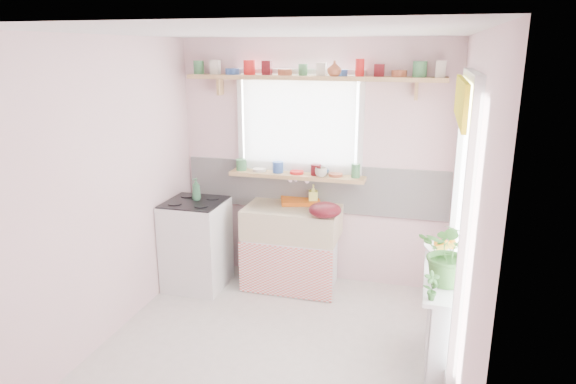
# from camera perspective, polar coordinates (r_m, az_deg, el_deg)

# --- Properties ---
(room) EXTENTS (3.20, 3.20, 3.20)m
(room) POSITION_cam_1_polar(r_m,az_deg,el_deg) (4.45, 9.14, 2.17)
(room) COLOR silver
(room) RESTS_ON ground
(sink_unit) EXTENTS (0.95, 0.65, 1.11)m
(sink_unit) POSITION_cam_1_polar(r_m,az_deg,el_deg) (5.28, 0.43, -6.12)
(sink_unit) COLOR white
(sink_unit) RESTS_ON ground
(cooker) EXTENTS (0.58, 0.58, 0.93)m
(cooker) POSITION_cam_1_polar(r_m,az_deg,el_deg) (5.37, -10.14, -5.67)
(cooker) COLOR white
(cooker) RESTS_ON ground
(radiator_ledge) EXTENTS (0.22, 0.95, 0.78)m
(radiator_ledge) POSITION_cam_1_polar(r_m,az_deg,el_deg) (4.16, 16.46, -13.72)
(radiator_ledge) COLOR white
(radiator_ledge) RESTS_ON ground
(windowsill) EXTENTS (1.40, 0.22, 0.04)m
(windowsill) POSITION_cam_1_polar(r_m,az_deg,el_deg) (5.24, 0.98, 1.83)
(windowsill) COLOR tan
(windowsill) RESTS_ON room
(pine_shelf) EXTENTS (2.52, 0.24, 0.04)m
(pine_shelf) POSITION_cam_1_polar(r_m,az_deg,el_deg) (5.05, 2.69, 12.56)
(pine_shelf) COLOR tan
(pine_shelf) RESTS_ON room
(shelf_crockery) EXTENTS (2.47, 0.11, 0.12)m
(shelf_crockery) POSITION_cam_1_polar(r_m,az_deg,el_deg) (5.04, 2.70, 13.41)
(shelf_crockery) COLOR #3F7F4C
(shelf_crockery) RESTS_ON pine_shelf
(sill_crockery) EXTENTS (1.35, 0.11, 0.12)m
(sill_crockery) POSITION_cam_1_polar(r_m,az_deg,el_deg) (5.22, 0.80, 2.64)
(sill_crockery) COLOR #3F7F4C
(sill_crockery) RESTS_ON windowsill
(dish_tray) EXTENTS (0.47, 0.40, 0.04)m
(dish_tray) POSITION_cam_1_polar(r_m,az_deg,el_deg) (5.32, 1.39, -0.98)
(dish_tray) COLOR orange
(dish_tray) RESTS_ON sink_unit
(colander) EXTENTS (0.39, 0.39, 0.14)m
(colander) POSITION_cam_1_polar(r_m,az_deg,el_deg) (4.86, 4.13, -2.01)
(colander) COLOR #510D16
(colander) RESTS_ON sink_unit
(jade_plant) EXTENTS (0.49, 0.44, 0.49)m
(jade_plant) POSITION_cam_1_polar(r_m,az_deg,el_deg) (3.78, 17.68, -6.40)
(jade_plant) COLOR #3B702C
(jade_plant) RESTS_ON radiator_ledge
(fruit_bowl) EXTENTS (0.40, 0.40, 0.08)m
(fruit_bowl) POSITION_cam_1_polar(r_m,az_deg,el_deg) (4.34, 16.99, -6.37)
(fruit_bowl) COLOR white
(fruit_bowl) RESTS_ON radiator_ledge
(herb_pot) EXTENTS (0.12, 0.10, 0.20)m
(herb_pot) POSITION_cam_1_polar(r_m,az_deg,el_deg) (3.58, 15.68, -10.03)
(herb_pot) COLOR #346F2C
(herb_pot) RESTS_ON radiator_ledge
(soap_bottle_sink) EXTENTS (0.11, 0.11, 0.20)m
(soap_bottle_sink) POSITION_cam_1_polar(r_m,az_deg,el_deg) (5.26, 2.82, -0.25)
(soap_bottle_sink) COLOR #F1F66D
(soap_bottle_sink) RESTS_ON sink_unit
(sill_cup) EXTENTS (0.12, 0.12, 0.09)m
(sill_cup) POSITION_cam_1_polar(r_m,az_deg,el_deg) (5.10, 3.69, 2.21)
(sill_cup) COLOR beige
(sill_cup) RESTS_ON windowsill
(sill_bowl) EXTENTS (0.21, 0.21, 0.06)m
(sill_bowl) POSITION_cam_1_polar(r_m,az_deg,el_deg) (5.23, 3.65, 2.32)
(sill_bowl) COLOR #2F5B99
(sill_bowl) RESTS_ON windowsill
(shelf_vase) EXTENTS (0.14, 0.14, 0.14)m
(shelf_vase) POSITION_cam_1_polar(r_m,az_deg,el_deg) (4.94, 5.19, 13.51)
(shelf_vase) COLOR #9D5030
(shelf_vase) RESTS_ON pine_shelf
(cooker_bottle) EXTENTS (0.12, 0.12, 0.23)m
(cooker_bottle) POSITION_cam_1_polar(r_m,az_deg,el_deg) (5.24, -10.17, 0.31)
(cooker_bottle) COLOR #38704A
(cooker_bottle) RESTS_ON cooker
(fruit) EXTENTS (0.20, 0.14, 0.10)m
(fruit) POSITION_cam_1_polar(r_m,az_deg,el_deg) (4.33, 17.14, -5.60)
(fruit) COLOR orange
(fruit) RESTS_ON fruit_bowl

